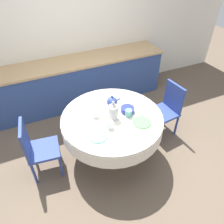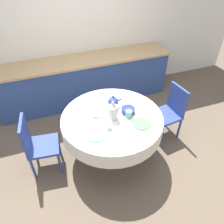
{
  "view_description": "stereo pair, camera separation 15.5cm",
  "coord_description": "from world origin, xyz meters",
  "views": [
    {
      "loc": [
        -0.89,
        -2.01,
        2.63
      ],
      "look_at": [
        0.0,
        0.0,
        0.83
      ],
      "focal_mm": 35.0,
      "sensor_mm": 36.0,
      "label": 1
    },
    {
      "loc": [
        -0.75,
        -2.07,
        2.63
      ],
      "look_at": [
        0.0,
        0.0,
        0.83
      ],
      "focal_mm": 35.0,
      "sensor_mm": 36.0,
      "label": 2
    }
  ],
  "objects": [
    {
      "name": "chair_right",
      "position": [
        -1.02,
        0.12,
        0.49
      ],
      "size": [
        0.44,
        0.44,
        0.88
      ],
      "rotation": [
        0.0,
        0.0,
        -1.69
      ],
      "color": "#2D428E",
      "rests_on": "ground_plane"
    },
    {
      "name": "wall_back",
      "position": [
        0.0,
        1.87,
        1.3
      ],
      "size": [
        7.0,
        0.05,
        2.6
      ],
      "color": "silver",
      "rests_on": "ground_plane"
    },
    {
      "name": "plate_near_left",
      "position": [
        -0.3,
        -0.26,
        0.76
      ],
      "size": [
        0.24,
        0.24,
        0.01
      ],
      "primitive_type": "cylinder",
      "color": "#60BCB7",
      "rests_on": "dining_table"
    },
    {
      "name": "cup_far_left",
      "position": [
        -0.2,
        0.09,
        0.8
      ],
      "size": [
        0.09,
        0.09,
        0.1
      ],
      "primitive_type": "cylinder",
      "color": "white",
      "rests_on": "dining_table"
    },
    {
      "name": "teapot",
      "position": [
        0.09,
        0.2,
        0.83
      ],
      "size": [
        0.2,
        0.15,
        0.19
      ],
      "color": "#33478E",
      "rests_on": "dining_table"
    },
    {
      "name": "coffee_carafe",
      "position": [
        -0.0,
        -0.04,
        0.87
      ],
      "size": [
        0.13,
        0.13,
        0.28
      ],
      "color": "#B2B2B7",
      "rests_on": "dining_table"
    },
    {
      "name": "cup_far_right",
      "position": [
        0.09,
        0.2,
        0.8
      ],
      "size": [
        0.09,
        0.09,
        0.1
      ],
      "primitive_type": "cylinder",
      "color": "#CC4C3D",
      "rests_on": "dining_table"
    },
    {
      "name": "cup_near_right",
      "position": [
        0.21,
        -0.07,
        0.8
      ],
      "size": [
        0.09,
        0.09,
        0.1
      ],
      "primitive_type": "cylinder",
      "color": "#5BA39E",
      "rests_on": "dining_table"
    },
    {
      "name": "chair_left",
      "position": [
        1.02,
        0.12,
        0.49
      ],
      "size": [
        0.45,
        0.45,
        0.88
      ],
      "rotation": [
        0.0,
        0.0,
        -4.59
      ],
      "color": "#2D428E",
      "rests_on": "ground_plane"
    },
    {
      "name": "ground_plane",
      "position": [
        0.0,
        0.0,
        0.0
      ],
      "size": [
        12.0,
        12.0,
        0.0
      ],
      "primitive_type": "plane",
      "color": "brown"
    },
    {
      "name": "fruit_bowl",
      "position": [
        0.24,
        0.01,
        0.78
      ],
      "size": [
        0.18,
        0.18,
        0.07
      ],
      "primitive_type": "cylinder",
      "color": "navy",
      "rests_on": "dining_table"
    },
    {
      "name": "dining_table",
      "position": [
        0.0,
        0.0,
        0.63
      ],
      "size": [
        1.37,
        1.37,
        0.75
      ],
      "color": "brown",
      "rests_on": "ground_plane"
    },
    {
      "name": "plate_far_left",
      "position": [
        -0.29,
        0.27,
        0.76
      ],
      "size": [
        0.24,
        0.24,
        0.01
      ],
      "primitive_type": "cylinder",
      "color": "white",
      "rests_on": "dining_table"
    },
    {
      "name": "cup_near_left",
      "position": [
        -0.11,
        -0.19,
        0.8
      ],
      "size": [
        0.09,
        0.09,
        0.1
      ],
      "primitive_type": "cylinder",
      "color": "white",
      "rests_on": "dining_table"
    },
    {
      "name": "kitchen_counter",
      "position": [
        0.0,
        1.53,
        0.44
      ],
      "size": [
        3.24,
        0.64,
        0.88
      ],
      "color": "#2D4784",
      "rests_on": "ground_plane"
    },
    {
      "name": "plate_far_right",
      "position": [
        0.28,
        0.28,
        0.76
      ],
      "size": [
        0.24,
        0.24,
        0.01
      ],
      "primitive_type": "cylinder",
      "color": "white",
      "rests_on": "dining_table"
    },
    {
      "name": "plate_near_right",
      "position": [
        0.3,
        -0.26,
        0.76
      ],
      "size": [
        0.24,
        0.24,
        0.01
      ],
      "primitive_type": "cylinder",
      "color": "#5BA85B",
      "rests_on": "dining_table"
    }
  ]
}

